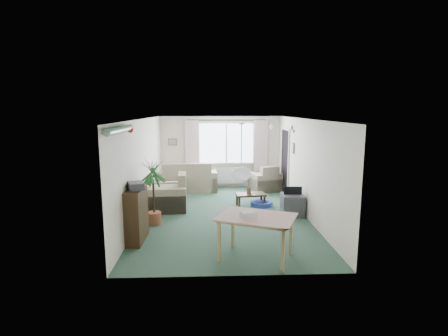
{
  "coord_description": "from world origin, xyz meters",
  "views": [
    {
      "loc": [
        -0.37,
        -8.46,
        2.64
      ],
      "look_at": [
        0.0,
        0.3,
        1.15
      ],
      "focal_mm": 28.0,
      "sensor_mm": 36.0,
      "label": 1
    }
  ],
  "objects_px": {
    "dining_table": "(256,238)",
    "tv_cube": "(292,205)",
    "pet_bed": "(261,204)",
    "sofa": "(187,176)",
    "coffee_table": "(251,200)",
    "armchair_left": "(167,191)",
    "bookshelf": "(137,215)",
    "houseplant": "(154,192)",
    "armchair_corner": "(266,177)"
  },
  "relations": [
    {
      "from": "coffee_table",
      "to": "dining_table",
      "type": "bearing_deg",
      "value": -95.17
    },
    {
      "from": "armchair_corner",
      "to": "coffee_table",
      "type": "xyz_separation_m",
      "value": [
        -0.73,
        -1.95,
        -0.24
      ]
    },
    {
      "from": "armchair_corner",
      "to": "bookshelf",
      "type": "distance_m",
      "value": 5.49
    },
    {
      "from": "armchair_left",
      "to": "houseplant",
      "type": "relative_size",
      "value": 0.69
    },
    {
      "from": "armchair_left",
      "to": "houseplant",
      "type": "height_order",
      "value": "houseplant"
    },
    {
      "from": "bookshelf",
      "to": "tv_cube",
      "type": "height_order",
      "value": "bookshelf"
    },
    {
      "from": "coffee_table",
      "to": "dining_table",
      "type": "xyz_separation_m",
      "value": [
        -0.31,
        -3.38,
        0.2
      ]
    },
    {
      "from": "armchair_corner",
      "to": "bookshelf",
      "type": "height_order",
      "value": "bookshelf"
    },
    {
      "from": "sofa",
      "to": "coffee_table",
      "type": "bearing_deg",
      "value": 129.41
    },
    {
      "from": "armchair_corner",
      "to": "pet_bed",
      "type": "xyz_separation_m",
      "value": [
        -0.42,
        -1.92,
        -0.35
      ]
    },
    {
      "from": "armchair_corner",
      "to": "pet_bed",
      "type": "height_order",
      "value": "armchair_corner"
    },
    {
      "from": "pet_bed",
      "to": "sofa",
      "type": "bearing_deg",
      "value": 137.97
    },
    {
      "from": "armchair_corner",
      "to": "dining_table",
      "type": "relative_size",
      "value": 0.76
    },
    {
      "from": "armchair_left",
      "to": "pet_bed",
      "type": "bearing_deg",
      "value": 91.06
    },
    {
      "from": "armchair_corner",
      "to": "coffee_table",
      "type": "bearing_deg",
      "value": 56.32
    },
    {
      "from": "tv_cube",
      "to": "pet_bed",
      "type": "bearing_deg",
      "value": 128.9
    },
    {
      "from": "dining_table",
      "to": "coffee_table",
      "type": "bearing_deg",
      "value": 84.83
    },
    {
      "from": "coffee_table",
      "to": "sofa",
      "type": "bearing_deg",
      "value": 133.11
    },
    {
      "from": "armchair_corner",
      "to": "dining_table",
      "type": "bearing_deg",
      "value": 65.81
    },
    {
      "from": "coffee_table",
      "to": "dining_table",
      "type": "relative_size",
      "value": 0.65
    },
    {
      "from": "dining_table",
      "to": "bookshelf",
      "type": "bearing_deg",
      "value": 157.35
    },
    {
      "from": "sofa",
      "to": "pet_bed",
      "type": "relative_size",
      "value": 3.14
    },
    {
      "from": "pet_bed",
      "to": "armchair_left",
      "type": "bearing_deg",
      "value": -175.6
    },
    {
      "from": "sofa",
      "to": "pet_bed",
      "type": "xyz_separation_m",
      "value": [
        2.16,
        -1.94,
        -0.41
      ]
    },
    {
      "from": "armchair_left",
      "to": "bookshelf",
      "type": "height_order",
      "value": "bookshelf"
    },
    {
      "from": "bookshelf",
      "to": "tv_cube",
      "type": "bearing_deg",
      "value": 25.61
    },
    {
      "from": "armchair_left",
      "to": "pet_bed",
      "type": "height_order",
      "value": "armchair_left"
    },
    {
      "from": "bookshelf",
      "to": "pet_bed",
      "type": "relative_size",
      "value": 1.79
    },
    {
      "from": "bookshelf",
      "to": "coffee_table",
      "type": "bearing_deg",
      "value": 44.75
    },
    {
      "from": "armchair_corner",
      "to": "armchair_left",
      "type": "relative_size",
      "value": 0.87
    },
    {
      "from": "dining_table",
      "to": "sofa",
      "type": "bearing_deg",
      "value": 106.08
    },
    {
      "from": "dining_table",
      "to": "tv_cube",
      "type": "xyz_separation_m",
      "value": [
        1.26,
        2.53,
        -0.12
      ]
    },
    {
      "from": "armchair_left",
      "to": "sofa",
      "type": "bearing_deg",
      "value": 166.07
    },
    {
      "from": "houseplant",
      "to": "tv_cube",
      "type": "relative_size",
      "value": 2.65
    },
    {
      "from": "sofa",
      "to": "tv_cube",
      "type": "distance_m",
      "value": 3.98
    },
    {
      "from": "sofa",
      "to": "houseplant",
      "type": "height_order",
      "value": "houseplant"
    },
    {
      "from": "armchair_left",
      "to": "coffee_table",
      "type": "distance_m",
      "value": 2.27
    },
    {
      "from": "coffee_table",
      "to": "tv_cube",
      "type": "xyz_separation_m",
      "value": [
        0.95,
        -0.85,
        0.09
      ]
    },
    {
      "from": "sofa",
      "to": "coffee_table",
      "type": "distance_m",
      "value": 2.72
    },
    {
      "from": "coffee_table",
      "to": "pet_bed",
      "type": "height_order",
      "value": "coffee_table"
    },
    {
      "from": "coffee_table",
      "to": "armchair_left",
      "type": "bearing_deg",
      "value": -175.78
    },
    {
      "from": "tv_cube",
      "to": "dining_table",
      "type": "bearing_deg",
      "value": -113.79
    },
    {
      "from": "bookshelf",
      "to": "pet_bed",
      "type": "distance_m",
      "value": 3.83
    },
    {
      "from": "dining_table",
      "to": "pet_bed",
      "type": "distance_m",
      "value": 3.48
    },
    {
      "from": "sofa",
      "to": "pet_bed",
      "type": "bearing_deg",
      "value": 134.27
    },
    {
      "from": "armchair_corner",
      "to": "pet_bed",
      "type": "distance_m",
      "value": 1.99
    },
    {
      "from": "armchair_corner",
      "to": "bookshelf",
      "type": "xyz_separation_m",
      "value": [
        -3.32,
        -4.37,
        0.13
      ]
    },
    {
      "from": "dining_table",
      "to": "pet_bed",
      "type": "bearing_deg",
      "value": 79.79
    },
    {
      "from": "bookshelf",
      "to": "houseplant",
      "type": "bearing_deg",
      "value": 80.9
    },
    {
      "from": "armchair_corner",
      "to": "houseplant",
      "type": "xyz_separation_m",
      "value": [
        -3.12,
        -3.37,
        0.36
      ]
    }
  ]
}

